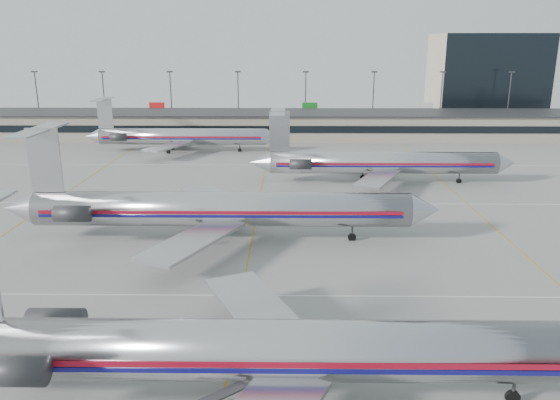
{
  "coord_description": "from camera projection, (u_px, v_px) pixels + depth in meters",
  "views": [
    {
      "loc": [
        4.09,
        -35.33,
        22.02
      ],
      "look_at": [
        3.29,
        26.01,
        4.5
      ],
      "focal_mm": 35.0,
      "sensor_mm": 36.0,
      "label": 1
    }
  ],
  "objects": [
    {
      "name": "ground",
      "position": [
        231.0,
        356.0,
        40.06
      ],
      "size": [
        260.0,
        260.0,
        0.0
      ],
      "primitive_type": "plane",
      "color": "gray",
      "rests_on": "ground"
    },
    {
      "name": "apron_markings",
      "position": [
        242.0,
        295.0,
        49.68
      ],
      "size": [
        160.0,
        0.15,
        0.02
      ],
      "primitive_type": "cube",
      "color": "silver",
      "rests_on": "ground"
    },
    {
      "name": "terminal",
      "position": [
        270.0,
        125.0,
        133.4
      ],
      "size": [
        162.0,
        17.0,
        6.25
      ],
      "color": "gray",
      "rests_on": "ground"
    },
    {
      "name": "light_mast_row",
      "position": [
        272.0,
        97.0,
        145.39
      ],
      "size": [
        163.6,
        0.4,
        15.28
      ],
      "color": "#38383D",
      "rests_on": "ground"
    },
    {
      "name": "distant_building",
      "position": [
        486.0,
        78.0,
        158.92
      ],
      "size": [
        30.0,
        20.0,
        25.0
      ],
      "primitive_type": "cube",
      "color": "tan",
      "rests_on": "ground"
    },
    {
      "name": "jet_foreground",
      "position": [
        269.0,
        349.0,
        34.05
      ],
      "size": [
        48.59,
        28.61,
        12.72
      ],
      "color": "silver",
      "rests_on": "ground"
    },
    {
      "name": "jet_second_row",
      "position": [
        213.0,
        208.0,
        62.82
      ],
      "size": [
        50.41,
        29.68,
        13.2
      ],
      "color": "silver",
      "rests_on": "ground"
    },
    {
      "name": "jet_third_row",
      "position": [
        377.0,
        162.0,
        89.22
      ],
      "size": [
        43.5,
        26.76,
        11.9
      ],
      "color": "silver",
      "rests_on": "ground"
    },
    {
      "name": "jet_back_row",
      "position": [
        179.0,
        136.0,
        115.62
      ],
      "size": [
        41.46,
        25.5,
        11.34
      ],
      "color": "silver",
      "rests_on": "ground"
    }
  ]
}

